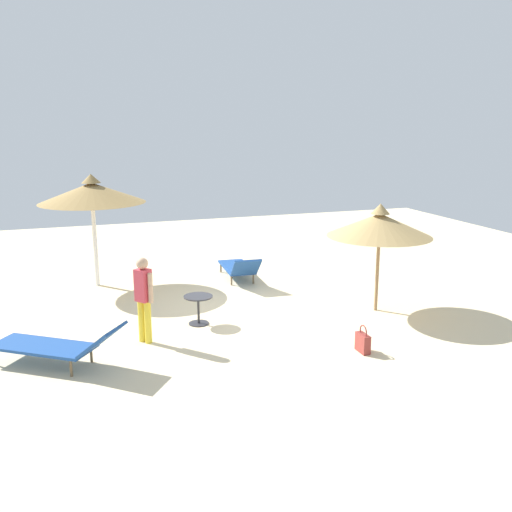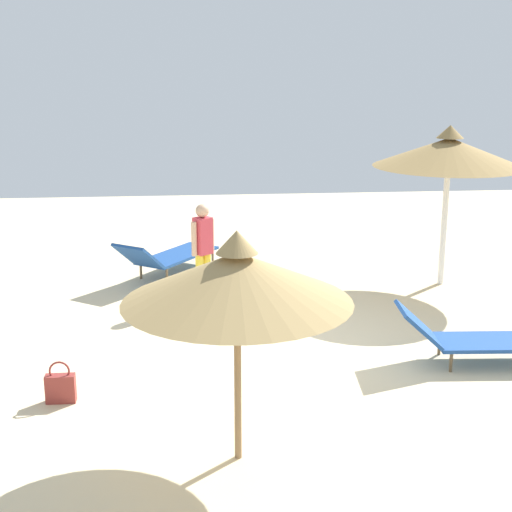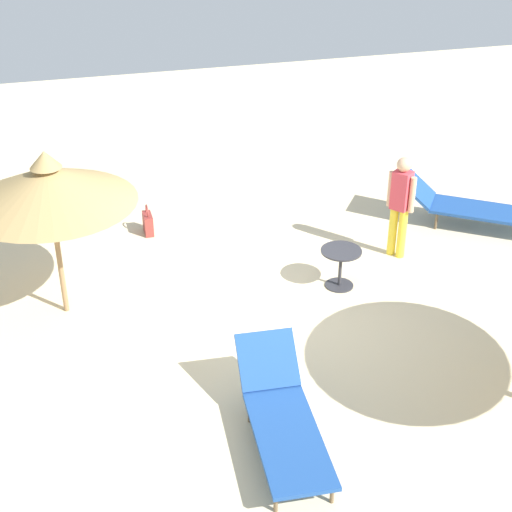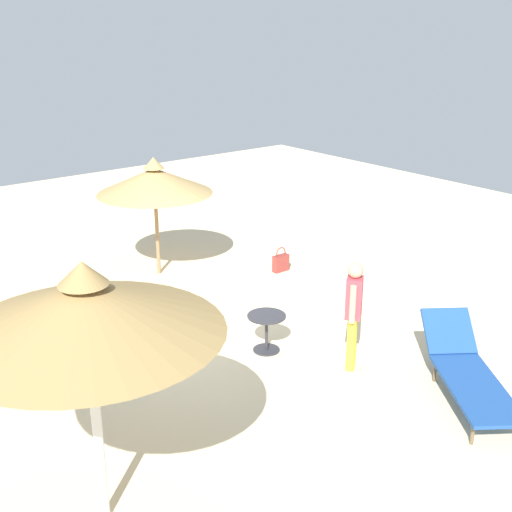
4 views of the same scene
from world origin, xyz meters
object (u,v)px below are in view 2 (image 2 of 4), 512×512
Objects in this scene: lounge_chair_near_left at (167,256)px; lounge_chair_far_right at (473,337)px; handbag at (61,387)px; parasol_umbrella_near_right at (449,152)px; person_standing_front at (203,247)px; parasol_umbrella_back at (237,277)px; side_table_round at (247,298)px.

lounge_chair_far_right is at bearing -47.39° from lounge_chair_near_left.
handbag is (-1.12, -5.10, -0.20)m from lounge_chair_near_left.
parasol_umbrella_near_right is 1.32× the size of lounge_chair_far_right.
person_standing_front is 3.18× the size of handbag.
lounge_chair_near_left is 1.08× the size of lounge_chair_far_right.
parasol_umbrella_near_right reaches higher than lounge_chair_far_right.
parasol_umbrella_back is at bearing -125.48° from parasol_umbrella_near_right.
side_table_round is at bearing 148.16° from lounge_chair_far_right.
lounge_chair_near_left is at bearing 97.40° from parasol_umbrella_back.
lounge_chair_far_right is at bearing -40.26° from person_standing_front.
parasol_umbrella_back is 1.02× the size of lounge_chair_near_left.
handbag is at bearing -116.00° from person_standing_front.
side_table_round is (0.63, -1.17, -0.51)m from person_standing_front.
parasol_umbrella_near_right is 1.19× the size of parasol_umbrella_back.
lounge_chair_far_right is at bearing 7.43° from handbag.
handbag is (-1.75, -3.59, -0.73)m from person_standing_front.
parasol_umbrella_near_right is at bearing 77.63° from lounge_chair_far_right.
lounge_chair_near_left reaches higher than side_table_round.
parasol_umbrella_back is at bearing -146.81° from lounge_chair_far_right.
person_standing_front is at bearing 92.49° from parasol_umbrella_back.
parasol_umbrella_near_right is 5.30m from lounge_chair_near_left.
lounge_chair_near_left is 1.41× the size of person_standing_front.
parasol_umbrella_back reaches higher than side_table_round.
lounge_chair_near_left is 2.96m from side_table_round.
side_table_round is (-3.58, -1.74, -1.92)m from parasol_umbrella_near_right.
handbag is 3.40m from side_table_round.
person_standing_front is 2.74× the size of side_table_round.
side_table_round is (0.41, 3.86, -1.49)m from parasol_umbrella_back.
parasol_umbrella_back reaches higher than lounge_chair_far_right.
handbag is 0.86× the size of side_table_round.
handbag is at bearing -145.04° from parasol_umbrella_near_right.
person_standing_front reaches higher than lounge_chair_far_right.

